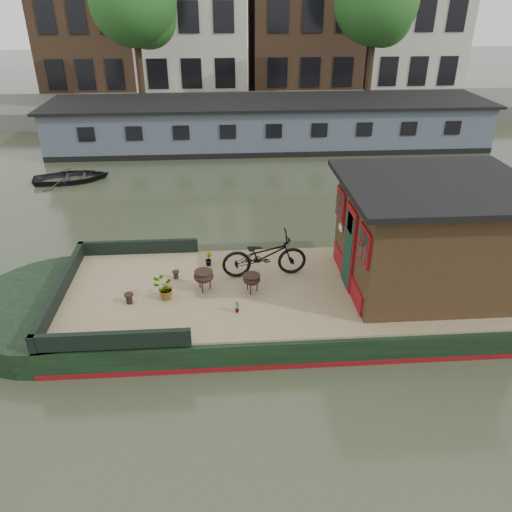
{
  "coord_description": "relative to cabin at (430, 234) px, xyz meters",
  "views": [
    {
      "loc": [
        -2.32,
        -9.56,
        6.6
      ],
      "look_at": [
        -1.6,
        0.5,
        1.21
      ],
      "focal_mm": 35.0,
      "sensor_mm": 36.0,
      "label": 1
    }
  ],
  "objects": [
    {
      "name": "potted_plant_c",
      "position": [
        -5.82,
        -0.29,
        -0.98
      ],
      "size": [
        0.58,
        0.55,
        0.5
      ],
      "primitive_type": "imported",
      "rotation": [
        0.0,
        0.0,
        3.59
      ],
      "color": "#A2372F",
      "rests_on": "houseboat_deck"
    },
    {
      "name": "houseboat_hull",
      "position": [
        -3.52,
        0.0,
        -1.6
      ],
      "size": [
        14.01,
        4.02,
        0.6
      ],
      "color": "black",
      "rests_on": "ground"
    },
    {
      "name": "tree_right",
      "position": [
        3.96,
        19.07,
        4.02
      ],
      "size": [
        4.4,
        4.4,
        7.4
      ],
      "color": "#332316",
      "rests_on": "quay"
    },
    {
      "name": "bicycle",
      "position": [
        -3.58,
        0.6,
        -0.71
      ],
      "size": [
        2.02,
        0.82,
        1.04
      ],
      "primitive_type": "imported",
      "rotation": [
        0.0,
        0.0,
        1.64
      ],
      "color": "black",
      "rests_on": "houseboat_deck"
    },
    {
      "name": "tree_left",
      "position": [
        -8.54,
        19.07,
        4.02
      ],
      "size": [
        4.4,
        4.4,
        7.4
      ],
      "color": "#332316",
      "rests_on": "quay"
    },
    {
      "name": "houseboat_deck",
      "position": [
        -2.19,
        0.0,
        -1.25
      ],
      "size": [
        11.8,
        3.8,
        0.05
      ],
      "primitive_type": "cube",
      "color": "#94825B",
      "rests_on": "houseboat_hull"
    },
    {
      "name": "ground",
      "position": [
        -2.19,
        0.0,
        -1.88
      ],
      "size": [
        120.0,
        120.0,
        0.0
      ],
      "primitive_type": "plane",
      "color": "#293220",
      "rests_on": "ground"
    },
    {
      "name": "brazier_front",
      "position": [
        -4.98,
        0.04,
        -0.99
      ],
      "size": [
        0.48,
        0.48,
        0.47
      ],
      "primitive_type": null,
      "rotation": [
        0.0,
        0.0,
        0.09
      ],
      "color": "black",
      "rests_on": "houseboat_deck"
    },
    {
      "name": "bollard_stbd",
      "position": [
        -6.58,
        -0.4,
        -1.11
      ],
      "size": [
        0.2,
        0.2,
        0.23
      ],
      "primitive_type": "cylinder",
      "color": "black",
      "rests_on": "houseboat_deck"
    },
    {
      "name": "brazier_rear",
      "position": [
        -3.93,
        -0.13,
        -1.01
      ],
      "size": [
        0.53,
        0.53,
        0.43
      ],
      "primitive_type": null,
      "rotation": [
        0.0,
        0.0,
        0.39
      ],
      "color": "black",
      "rests_on": "houseboat_deck"
    },
    {
      "name": "cabin",
      "position": [
        0.0,
        0.0,
        0.0
      ],
      "size": [
        4.0,
        3.5,
        2.42
      ],
      "color": "black",
      "rests_on": "houseboat_deck"
    },
    {
      "name": "potted_plant_e",
      "position": [
        -4.28,
        -0.92,
        -1.1
      ],
      "size": [
        0.15,
        0.17,
        0.26
      ],
      "primitive_type": "imported",
      "rotation": [
        0.0,
        0.0,
        1.04
      ],
      "color": "#A25A2F",
      "rests_on": "houseboat_deck"
    },
    {
      "name": "bollard_port",
      "position": [
        -5.65,
        0.58,
        -1.13
      ],
      "size": [
        0.17,
        0.17,
        0.19
      ],
      "primitive_type": "cylinder",
      "color": "black",
      "rests_on": "houseboat_deck"
    },
    {
      "name": "quay",
      "position": [
        -2.19,
        20.5,
        -1.43
      ],
      "size": [
        60.0,
        6.0,
        0.9
      ],
      "primitive_type": "cube",
      "color": "#47443F",
      "rests_on": "ground"
    },
    {
      "name": "dinghy",
      "position": [
        -10.36,
        9.5,
        -1.58
      ],
      "size": [
        3.2,
        2.58,
        0.59
      ],
      "primitive_type": "imported",
      "rotation": [
        0.0,
        0.0,
        1.78
      ],
      "color": "black",
      "rests_on": "ground"
    },
    {
      "name": "potted_plant_b",
      "position": [
        -4.9,
        1.16,
        -1.05
      ],
      "size": [
        0.18,
        0.21,
        0.35
      ],
      "primitive_type": "imported",
      "rotation": [
        0.0,
        0.0,
        1.7
      ],
      "color": "maroon",
      "rests_on": "houseboat_deck"
    },
    {
      "name": "bow_bulwark",
      "position": [
        -7.25,
        0.0,
        -1.05
      ],
      "size": [
        3.0,
        4.0,
        0.35
      ],
      "color": "black",
      "rests_on": "houseboat_deck"
    },
    {
      "name": "far_houseboat",
      "position": [
        -2.19,
        14.0,
        -0.91
      ],
      "size": [
        20.4,
        4.4,
        2.11
      ],
      "color": "#495562",
      "rests_on": "ground"
    }
  ]
}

